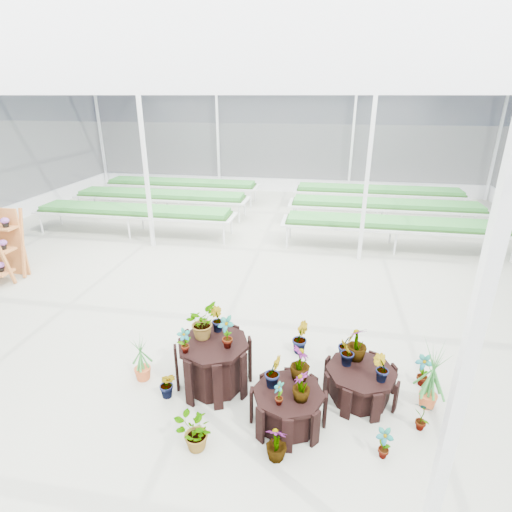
# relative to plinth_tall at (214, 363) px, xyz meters

# --- Properties ---
(ground_plane) EXTENTS (24.00, 24.00, 0.00)m
(ground_plane) POSITION_rel_plinth_tall_xyz_m (-0.45, 1.65, -0.38)
(ground_plane) COLOR gray
(ground_plane) RESTS_ON ground
(greenhouse_shell) EXTENTS (18.00, 24.00, 4.50)m
(greenhouse_shell) POSITION_rel_plinth_tall_xyz_m (-0.45, 1.65, 1.87)
(greenhouse_shell) COLOR white
(greenhouse_shell) RESTS_ON ground
(steel_frame) EXTENTS (18.00, 24.00, 4.50)m
(steel_frame) POSITION_rel_plinth_tall_xyz_m (-0.45, 1.65, 1.87)
(steel_frame) COLOR silver
(steel_frame) RESTS_ON ground
(nursery_benches) EXTENTS (16.00, 7.00, 0.84)m
(nursery_benches) POSITION_rel_plinth_tall_xyz_m (-0.45, 8.85, 0.04)
(nursery_benches) COLOR silver
(nursery_benches) RESTS_ON ground
(plinth_tall) EXTENTS (1.48, 1.48, 0.77)m
(plinth_tall) POSITION_rel_plinth_tall_xyz_m (0.00, 0.00, 0.00)
(plinth_tall) COLOR black
(plinth_tall) RESTS_ON ground
(plinth_mid) EXTENTS (1.08, 1.08, 0.53)m
(plinth_mid) POSITION_rel_plinth_tall_xyz_m (1.20, -0.60, -0.12)
(plinth_mid) COLOR black
(plinth_mid) RESTS_ON ground
(plinth_low) EXTENTS (1.36, 1.36, 0.48)m
(plinth_low) POSITION_rel_plinth_tall_xyz_m (2.20, 0.10, -0.14)
(plinth_low) COLOR black
(plinth_low) RESTS_ON ground
(nursery_plants) EXTENTS (4.72, 2.81, 1.29)m
(nursery_plants) POSITION_rel_plinth_tall_xyz_m (0.96, -0.03, 0.15)
(nursery_plants) COLOR #307833
(nursery_plants) RESTS_ON ground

